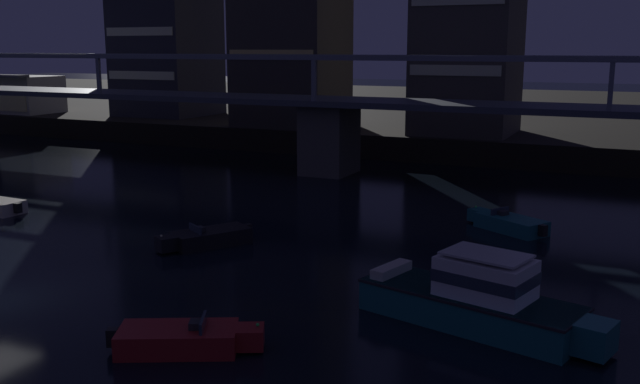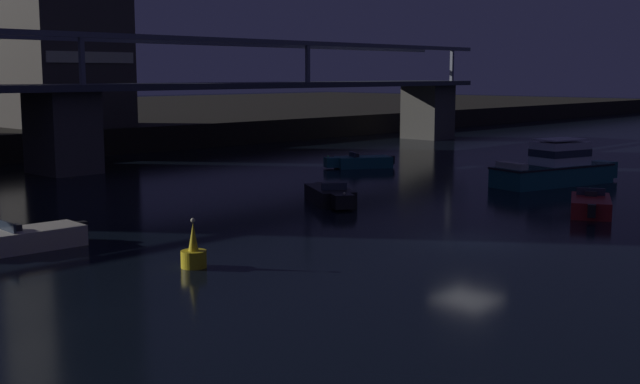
# 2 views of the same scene
# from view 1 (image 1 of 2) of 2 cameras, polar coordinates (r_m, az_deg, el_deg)

# --- Properties ---
(far_riverbank) EXTENTS (240.00, 80.00, 2.20)m
(far_riverbank) POSITION_cam_1_polar(r_m,az_deg,el_deg) (102.46, 11.86, 6.30)
(far_riverbank) COLOR black
(far_riverbank) RESTS_ON ground
(river_bridge) EXTENTS (88.69, 6.40, 9.38)m
(river_bridge) POSITION_cam_1_polar(r_m,az_deg,el_deg) (56.62, 0.77, 5.96)
(river_bridge) COLOR #4C4944
(river_bridge) RESTS_ON ground
(tower_west_low) EXTENTS (9.67, 9.76, 24.28)m
(tower_west_low) POSITION_cam_1_polar(r_m,az_deg,el_deg) (85.84, -12.30, 14.08)
(tower_west_low) COLOR #282833
(tower_west_low) RESTS_ON far_riverbank
(waterfront_pavilion) EXTENTS (12.40, 7.40, 4.70)m
(waterfront_pavilion) POSITION_cam_1_polar(r_m,az_deg,el_deg) (95.30, -23.55, 7.24)
(waterfront_pavilion) COLOR #B2AD9E
(waterfront_pavilion) RESTS_ON far_riverbank
(cabin_cruiser_near_left) EXTENTS (9.36, 4.64, 2.79)m
(cabin_cruiser_near_left) POSITION_cam_1_polar(r_m,az_deg,el_deg) (26.52, 12.50, -8.33)
(cabin_cruiser_near_left) COLOR #196066
(cabin_cruiser_near_left) RESTS_ON ground
(speedboat_near_center) EXTENTS (4.84, 3.69, 1.16)m
(speedboat_near_center) POSITION_cam_1_polar(r_m,az_deg,el_deg) (40.65, 14.84, -2.42)
(speedboat_near_center) COLOR #196066
(speedboat_near_center) RESTS_ON ground
(speedboat_mid_left) EXTENTS (3.69, 4.84, 1.16)m
(speedboat_mid_left) POSITION_cam_1_polar(r_m,az_deg,el_deg) (36.76, -9.04, -3.64)
(speedboat_mid_left) COLOR black
(speedboat_mid_left) RESTS_ON ground
(speedboat_mid_center) EXTENTS (4.94, 3.40, 1.16)m
(speedboat_mid_center) POSITION_cam_1_polar(r_m,az_deg,el_deg) (24.56, -10.80, -11.48)
(speedboat_mid_center) COLOR maroon
(speedboat_mid_center) RESTS_ON ground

